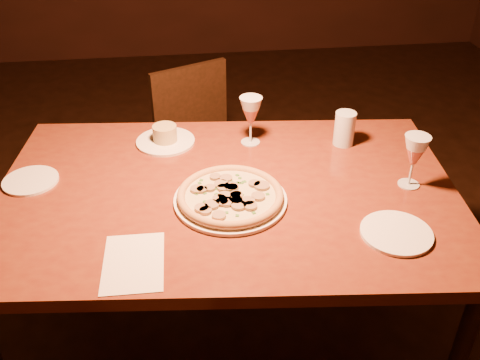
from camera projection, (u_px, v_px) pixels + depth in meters
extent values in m
plane|color=black|center=(207.00, 336.00, 2.32)|extent=(7.00, 7.00, 0.00)
cube|color=brown|center=(227.00, 194.00, 1.81)|extent=(1.64, 1.14, 0.04)
cylinder|color=black|center=(69.00, 218.00, 2.38)|extent=(0.06, 0.06, 0.78)
cylinder|color=black|center=(384.00, 213.00, 2.41)|extent=(0.06, 0.06, 0.78)
cube|color=black|center=(210.00, 156.00, 2.73)|extent=(0.55, 0.55, 0.04)
cube|color=black|center=(190.00, 103.00, 2.75)|extent=(0.39, 0.20, 0.40)
cylinder|color=black|center=(198.00, 220.00, 2.66)|extent=(0.04, 0.04, 0.43)
cylinder|color=black|center=(169.00, 187.00, 2.90)|extent=(0.04, 0.04, 0.43)
cylinder|color=black|center=(255.00, 199.00, 2.81)|extent=(0.04, 0.04, 0.43)
cylinder|color=black|center=(222.00, 170.00, 3.05)|extent=(0.04, 0.04, 0.43)
cylinder|color=white|center=(230.00, 200.00, 1.73)|extent=(0.37, 0.37, 0.01)
cylinder|color=beige|center=(230.00, 197.00, 1.73)|extent=(0.33, 0.33, 0.01)
torus|color=tan|center=(230.00, 195.00, 1.72)|extent=(0.35, 0.35, 0.03)
cylinder|color=white|center=(166.00, 141.00, 2.06)|extent=(0.22, 0.22, 0.01)
cylinder|color=tan|center=(165.00, 133.00, 2.04)|extent=(0.09, 0.09, 0.06)
cylinder|color=silver|center=(344.00, 128.00, 2.02)|extent=(0.08, 0.08, 0.13)
cylinder|color=white|center=(31.00, 181.00, 1.83)|extent=(0.19, 0.19, 0.01)
cylinder|color=white|center=(396.00, 233.00, 1.59)|extent=(0.21, 0.21, 0.01)
cube|color=white|center=(133.00, 262.00, 1.49)|extent=(0.17, 0.25, 0.00)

